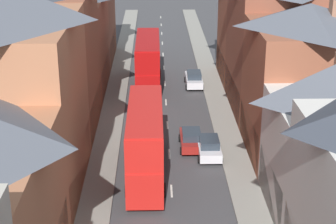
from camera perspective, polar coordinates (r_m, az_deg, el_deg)
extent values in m
cube|color=gray|center=(52.09, -5.73, -0.48)|extent=(2.20, 104.00, 0.14)
cube|color=gray|center=(52.31, 5.48, -0.38)|extent=(2.20, 104.00, 0.14)
cube|color=silver|center=(39.29, 0.36, -8.02)|extent=(0.14, 1.80, 0.01)
cube|color=silver|center=(44.63, 0.12, -4.28)|extent=(0.14, 1.80, 0.01)
cube|color=silver|center=(50.12, -0.06, -1.34)|extent=(0.14, 1.80, 0.01)
cube|color=silver|center=(55.71, -0.21, 1.01)|extent=(0.14, 1.80, 0.01)
cube|color=silver|center=(61.38, -0.33, 2.93)|extent=(0.14, 1.80, 0.01)
cube|color=silver|center=(67.11, -0.43, 4.52)|extent=(0.14, 1.80, 0.01)
cube|color=silver|center=(72.88, -0.51, 5.86)|extent=(0.14, 1.80, 0.01)
cube|color=silver|center=(78.68, -0.58, 7.01)|extent=(0.14, 1.80, 0.01)
cube|color=silver|center=(84.52, -0.64, 8.00)|extent=(0.14, 1.80, 0.01)
cube|color=silver|center=(90.37, -0.70, 8.86)|extent=(0.14, 1.80, 0.01)
cube|color=silver|center=(96.24, -0.75, 9.61)|extent=(0.14, 1.80, 0.01)
cube|color=#B2704C|center=(38.19, -15.12, 0.18)|extent=(8.00, 11.94, 11.93)
cube|color=maroon|center=(39.19, -8.89, -5.74)|extent=(0.12, 10.98, 3.20)
pyramid|color=#565B66|center=(36.37, -16.19, 10.69)|extent=(8.00, 11.94, 2.27)
cube|color=#935138|center=(48.40, -12.25, 4.84)|extent=(8.00, 10.07, 11.95)
cube|color=#1E5133|center=(49.20, -7.35, 0.04)|extent=(0.12, 9.26, 3.20)
cube|color=#935138|center=(59.12, -10.31, 6.72)|extent=(8.00, 11.82, 9.62)
cube|color=navy|center=(59.50, -6.35, 3.82)|extent=(0.12, 10.88, 3.20)
cube|color=brown|center=(69.89, -9.00, 9.67)|extent=(8.00, 10.84, 11.23)
cube|color=black|center=(70.37, -5.62, 6.55)|extent=(0.12, 9.97, 3.20)
cube|color=silver|center=(36.93, 16.58, -4.51)|extent=(8.00, 7.73, 7.43)
cube|color=#1E5133|center=(36.88, 10.35, -7.66)|extent=(0.12, 7.11, 3.20)
cube|color=#935138|center=(43.98, 13.55, 1.95)|extent=(8.00, 9.34, 10.29)
cube|color=#1E5133|center=(44.41, 8.24, -2.39)|extent=(0.12, 8.59, 3.20)
pyramid|color=#565B66|center=(42.47, 14.23, 9.57)|extent=(8.00, 9.34, 1.63)
cube|color=#99664C|center=(41.92, 16.59, 10.09)|extent=(0.60, 0.90, 1.27)
cube|color=brown|center=(53.27, 10.93, 6.12)|extent=(8.00, 10.98, 11.44)
cube|color=navy|center=(53.77, 6.53, 1.92)|extent=(0.12, 10.11, 3.20)
cube|color=#935138|center=(62.37, 9.14, 8.05)|extent=(8.00, 7.96, 10.69)
cube|color=navy|center=(62.72, 5.39, 4.76)|extent=(0.12, 7.32, 3.20)
cube|color=#B70F0F|center=(59.71, -2.04, 4.05)|extent=(2.44, 10.80, 2.50)
cube|color=#B70F0F|center=(59.05, -2.07, 6.27)|extent=(2.44, 10.58, 2.30)
cube|color=#B70F0F|center=(58.76, -2.08, 7.41)|extent=(2.39, 10.37, 0.10)
cube|color=#28333D|center=(64.79, -2.00, 5.60)|extent=(2.20, 0.10, 1.20)
cube|color=#28333D|center=(64.22, -2.03, 7.58)|extent=(2.20, 0.10, 1.10)
cube|color=#28333D|center=(59.66, -3.19, 4.26)|extent=(0.06, 9.18, 0.90)
cube|color=#28333D|center=(59.05, -3.23, 6.36)|extent=(0.06, 9.18, 0.90)
cube|color=yellow|center=(64.03, -2.03, 8.27)|extent=(1.34, 0.08, 0.32)
cylinder|color=black|center=(63.27, -3.11, 3.93)|extent=(0.30, 1.00, 1.00)
cylinder|color=black|center=(63.25, -0.89, 3.95)|extent=(0.30, 1.00, 1.00)
cylinder|color=black|center=(57.27, -3.27, 2.06)|extent=(0.30, 1.00, 1.00)
cylinder|color=black|center=(57.24, -0.83, 2.09)|extent=(0.30, 1.00, 1.00)
cube|color=red|center=(40.50, -2.29, -4.49)|extent=(2.44, 10.80, 2.50)
cube|color=red|center=(39.53, -2.34, -1.35)|extent=(2.44, 10.58, 2.30)
cube|color=red|center=(39.09, -2.36, 0.28)|extent=(2.39, 10.37, 0.10)
cube|color=#28333D|center=(45.31, -2.20, -1.34)|extent=(2.20, 0.10, 1.20)
cube|color=#28333D|center=(44.49, -2.25, 1.40)|extent=(2.20, 0.10, 1.10)
cube|color=#28333D|center=(40.44, -3.98, -4.18)|extent=(0.06, 9.18, 0.90)
cube|color=#28333D|center=(39.53, -4.06, -1.23)|extent=(0.06, 9.18, 0.90)
cube|color=yellow|center=(44.23, -2.26, 2.38)|extent=(1.34, 0.08, 0.32)
cylinder|color=black|center=(44.06, -3.80, -3.97)|extent=(0.30, 1.00, 1.00)
cylinder|color=black|center=(44.02, -0.62, -3.94)|extent=(0.30, 1.00, 1.00)
cylinder|color=black|center=(38.43, -4.15, -7.96)|extent=(0.30, 1.00, 1.00)
cylinder|color=black|center=(38.39, -0.48, -7.93)|extent=(0.30, 1.00, 1.00)
cube|color=silver|center=(44.19, 4.17, -3.68)|extent=(1.70, 4.20, 0.69)
cube|color=#28333D|center=(43.73, 4.21, -3.03)|extent=(1.46, 2.10, 0.60)
cylinder|color=black|center=(45.44, 2.93, -3.41)|extent=(0.20, 0.62, 0.62)
cylinder|color=black|center=(45.59, 5.07, -3.37)|extent=(0.20, 0.62, 0.62)
cylinder|color=black|center=(43.09, 3.19, -4.84)|extent=(0.20, 0.62, 0.62)
cylinder|color=black|center=(43.25, 5.44, -4.80)|extent=(0.20, 0.62, 0.62)
cube|color=maroon|center=(45.48, 2.36, -2.91)|extent=(1.70, 4.04, 0.67)
cube|color=#28333D|center=(45.04, 2.38, -2.28)|extent=(1.46, 2.02, 0.60)
cylinder|color=black|center=(46.71, 1.21, -2.67)|extent=(0.20, 0.62, 0.62)
cylinder|color=black|center=(46.81, 3.29, -2.65)|extent=(0.20, 0.62, 0.62)
cylinder|color=black|center=(44.43, 1.35, -3.97)|extent=(0.20, 0.62, 0.62)
cylinder|color=black|center=(44.54, 3.54, -3.94)|extent=(0.20, 0.62, 0.62)
cube|color=silver|center=(60.38, 2.64, 3.26)|extent=(1.70, 4.40, 0.72)
cube|color=#28333D|center=(59.98, 2.66, 3.80)|extent=(1.46, 2.20, 0.60)
cylinder|color=black|center=(61.74, 1.76, 3.32)|extent=(0.20, 0.62, 0.62)
cylinder|color=black|center=(61.85, 3.33, 3.33)|extent=(0.20, 0.62, 0.62)
cylinder|color=black|center=(59.15, 1.90, 2.52)|extent=(0.20, 0.62, 0.62)
cylinder|color=black|center=(59.27, 3.54, 2.53)|extent=(0.20, 0.62, 0.62)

